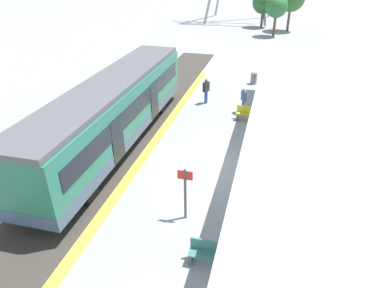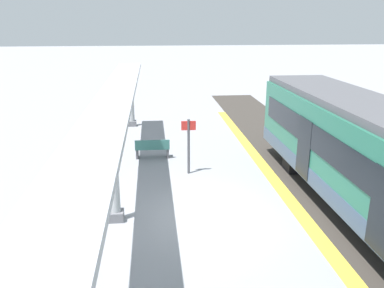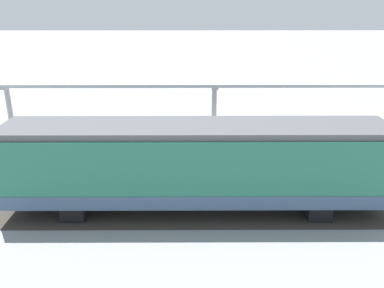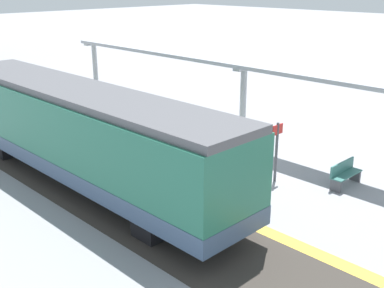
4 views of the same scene
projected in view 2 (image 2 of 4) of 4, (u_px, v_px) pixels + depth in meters
name	position (u px, v px, depth m)	size (l,w,h in m)	color
ground_plane	(206.00, 216.00, 12.27)	(176.00, 176.00, 0.00)	gray
tactile_edge_strip	(299.00, 212.00, 12.55)	(0.48, 28.84, 0.01)	gold
trackbed	(354.00, 209.00, 12.73)	(3.20, 40.84, 0.01)	#38332D
train_near_carriage	(381.00, 167.00, 11.16)	(2.65, 14.45, 3.48)	#246B54
canopy_pillar_nearest	(131.00, 96.00, 22.29)	(1.10, 0.44, 3.37)	slate
canopy_pillar_second	(113.00, 167.00, 11.52)	(1.10, 0.44, 3.37)	slate
canopy_beam	(110.00, 109.00, 10.99)	(1.20, 23.51, 0.16)	#A8AAB2
bench_mid_platform	(152.00, 149.00, 17.32)	(1.51, 0.46, 0.86)	#387069
platform_info_sign	(189.00, 141.00, 15.34)	(0.56, 0.10, 2.20)	#4C4C51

